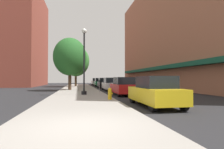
{
  "coord_description": "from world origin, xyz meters",
  "views": [
    {
      "loc": [
        -0.13,
        -5.66,
        1.52
      ],
      "look_at": [
        4.99,
        22.44,
        2.17
      ],
      "focal_mm": 29.95,
      "sensor_mm": 36.0,
      "label": 1
    }
  ],
  "objects_px": {
    "tree_near": "(70,57)",
    "car_silver": "(96,82)",
    "lamppost": "(84,60)",
    "car_red": "(123,86)",
    "car_yellow": "(155,92)",
    "car_green": "(99,82)",
    "tree_mid": "(76,61)",
    "fire_hydrant": "(110,94)",
    "parking_meter_near": "(99,84)",
    "car_white": "(111,84)",
    "car_black": "(104,83)"
  },
  "relations": [
    {
      "from": "car_green",
      "to": "car_silver",
      "type": "relative_size",
      "value": 1.0
    },
    {
      "from": "tree_near",
      "to": "car_silver",
      "type": "relative_size",
      "value": 1.53
    },
    {
      "from": "car_yellow",
      "to": "car_green",
      "type": "xyz_separation_m",
      "value": [
        0.0,
        27.25,
        0.0
      ]
    },
    {
      "from": "car_silver",
      "to": "car_green",
      "type": "bearing_deg",
      "value": -91.82
    },
    {
      "from": "parking_meter_near",
      "to": "car_black",
      "type": "xyz_separation_m",
      "value": [
        1.95,
        10.57,
        -0.14
      ]
    },
    {
      "from": "tree_near",
      "to": "car_red",
      "type": "distance_m",
      "value": 9.67
    },
    {
      "from": "tree_near",
      "to": "car_silver",
      "type": "bearing_deg",
      "value": 75.42
    },
    {
      "from": "car_yellow",
      "to": "car_green",
      "type": "bearing_deg",
      "value": 88.4
    },
    {
      "from": "fire_hydrant",
      "to": "car_black",
      "type": "xyz_separation_m",
      "value": [
        2.02,
        17.54,
        0.29
      ]
    },
    {
      "from": "fire_hydrant",
      "to": "car_red",
      "type": "bearing_deg",
      "value": 65.14
    },
    {
      "from": "lamppost",
      "to": "car_yellow",
      "type": "bearing_deg",
      "value": -63.27
    },
    {
      "from": "car_red",
      "to": "car_white",
      "type": "height_order",
      "value": "same"
    },
    {
      "from": "lamppost",
      "to": "tree_near",
      "type": "xyz_separation_m",
      "value": [
        -1.55,
        7.38,
        1.1
      ]
    },
    {
      "from": "tree_near",
      "to": "fire_hydrant",
      "type": "bearing_deg",
      "value": -75.03
    },
    {
      "from": "car_red",
      "to": "tree_near",
      "type": "bearing_deg",
      "value": 125.0
    },
    {
      "from": "car_red",
      "to": "car_black",
      "type": "xyz_separation_m",
      "value": [
        0.0,
        13.19,
        0.0
      ]
    },
    {
      "from": "lamppost",
      "to": "car_red",
      "type": "height_order",
      "value": "lamppost"
    },
    {
      "from": "car_white",
      "to": "car_silver",
      "type": "distance_m",
      "value": 20.37
    },
    {
      "from": "lamppost",
      "to": "car_silver",
      "type": "height_order",
      "value": "lamppost"
    },
    {
      "from": "fire_hydrant",
      "to": "tree_near",
      "type": "height_order",
      "value": "tree_near"
    },
    {
      "from": "lamppost",
      "to": "tree_mid",
      "type": "relative_size",
      "value": 0.78
    },
    {
      "from": "lamppost",
      "to": "car_yellow",
      "type": "relative_size",
      "value": 1.37
    },
    {
      "from": "lamppost",
      "to": "tree_mid",
      "type": "bearing_deg",
      "value": 92.9
    },
    {
      "from": "parking_meter_near",
      "to": "car_green",
      "type": "xyz_separation_m",
      "value": [
        1.95,
        17.49,
        -0.14
      ]
    },
    {
      "from": "lamppost",
      "to": "car_green",
      "type": "height_order",
      "value": "lamppost"
    },
    {
      "from": "parking_meter_near",
      "to": "car_silver",
      "type": "relative_size",
      "value": 0.3
    },
    {
      "from": "parking_meter_near",
      "to": "car_green",
      "type": "bearing_deg",
      "value": 83.64
    },
    {
      "from": "car_yellow",
      "to": "parking_meter_near",
      "type": "bearing_deg",
      "value": 99.7
    },
    {
      "from": "parking_meter_near",
      "to": "tree_near",
      "type": "xyz_separation_m",
      "value": [
        -3.21,
        4.77,
        3.35
      ]
    },
    {
      "from": "fire_hydrant",
      "to": "tree_mid",
      "type": "bearing_deg",
      "value": 96.28
    },
    {
      "from": "tree_near",
      "to": "car_black",
      "type": "distance_m",
      "value": 8.51
    },
    {
      "from": "lamppost",
      "to": "parking_meter_near",
      "type": "relative_size",
      "value": 4.5
    },
    {
      "from": "fire_hydrant",
      "to": "car_silver",
      "type": "relative_size",
      "value": 0.18
    },
    {
      "from": "car_red",
      "to": "car_black",
      "type": "distance_m",
      "value": 13.19
    },
    {
      "from": "fire_hydrant",
      "to": "tree_near",
      "type": "distance_m",
      "value": 12.73
    },
    {
      "from": "car_silver",
      "to": "car_black",
      "type": "bearing_deg",
      "value": -91.82
    },
    {
      "from": "car_silver",
      "to": "tree_near",
      "type": "bearing_deg",
      "value": -106.4
    },
    {
      "from": "car_green",
      "to": "car_white",
      "type": "bearing_deg",
      "value": -91.43
    },
    {
      "from": "parking_meter_near",
      "to": "car_white",
      "type": "distance_m",
      "value": 4.66
    },
    {
      "from": "tree_mid",
      "to": "car_white",
      "type": "xyz_separation_m",
      "value": [
        4.55,
        -11.83,
        -4.02
      ]
    },
    {
      "from": "fire_hydrant",
      "to": "car_green",
      "type": "xyz_separation_m",
      "value": [
        2.02,
        24.45,
        0.29
      ]
    },
    {
      "from": "car_red",
      "to": "tree_mid",
      "type": "bearing_deg",
      "value": 103.78
    },
    {
      "from": "car_black",
      "to": "fire_hydrant",
      "type": "bearing_deg",
      "value": -97.72
    },
    {
      "from": "car_red",
      "to": "car_silver",
      "type": "relative_size",
      "value": 1.0
    },
    {
      "from": "tree_near",
      "to": "tree_mid",
      "type": "distance_m",
      "value": 11.32
    },
    {
      "from": "parking_meter_near",
      "to": "car_silver",
      "type": "xyz_separation_m",
      "value": [
        1.95,
        24.6,
        -0.14
      ]
    },
    {
      "from": "car_yellow",
      "to": "lamppost",
      "type": "bearing_deg",
      "value": 115.13
    },
    {
      "from": "lamppost",
      "to": "car_red",
      "type": "relative_size",
      "value": 1.37
    },
    {
      "from": "parking_meter_near",
      "to": "car_green",
      "type": "height_order",
      "value": "car_green"
    },
    {
      "from": "car_red",
      "to": "car_white",
      "type": "relative_size",
      "value": 1.0
    }
  ]
}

